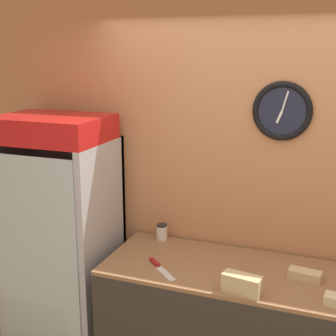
# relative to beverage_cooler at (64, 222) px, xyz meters

# --- Properties ---
(wall_back) EXTENTS (5.20, 0.10, 2.70)m
(wall_back) POSITION_rel_beverage_cooler_xyz_m (1.49, 0.32, 0.35)
(wall_back) COLOR tan
(wall_back) RESTS_ON ground_plane
(prep_counter) EXTENTS (1.99, 0.72, 0.89)m
(prep_counter) POSITION_rel_beverage_cooler_xyz_m (1.49, -0.09, -0.56)
(prep_counter) COLOR #332D28
(prep_counter) RESTS_ON ground_plane
(beverage_cooler) EXTENTS (0.77, 0.64, 1.83)m
(beverage_cooler) POSITION_rel_beverage_cooler_xyz_m (0.00, 0.00, 0.00)
(beverage_cooler) COLOR #B2B7BC
(beverage_cooler) RESTS_ON ground_plane
(sandwich_stack_bottom) EXTENTS (0.24, 0.12, 0.06)m
(sandwich_stack_bottom) POSITION_rel_beverage_cooler_xyz_m (1.46, -0.37, -0.08)
(sandwich_stack_bottom) COLOR tan
(sandwich_stack_bottom) RESTS_ON prep_counter
(sandwich_stack_middle) EXTENTS (0.24, 0.13, 0.06)m
(sandwich_stack_middle) POSITION_rel_beverage_cooler_xyz_m (1.46, -0.37, -0.02)
(sandwich_stack_middle) COLOR tan
(sandwich_stack_middle) RESTS_ON sandwich_stack_bottom
(sandwich_flat_left) EXTENTS (0.21, 0.12, 0.06)m
(sandwich_flat_left) POSITION_rel_beverage_cooler_xyz_m (1.79, -0.06, -0.08)
(sandwich_flat_left) COLOR tan
(sandwich_flat_left) RESTS_ON prep_counter
(chefs_knife) EXTENTS (0.27, 0.25, 0.02)m
(chefs_knife) POSITION_rel_beverage_cooler_xyz_m (0.87, -0.23, -0.10)
(chefs_knife) COLOR silver
(chefs_knife) RESTS_ON prep_counter
(condiment_jar) EXTENTS (0.08, 0.08, 0.12)m
(condiment_jar) POSITION_rel_beverage_cooler_xyz_m (0.72, 0.21, -0.05)
(condiment_jar) COLOR silver
(condiment_jar) RESTS_ON prep_counter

